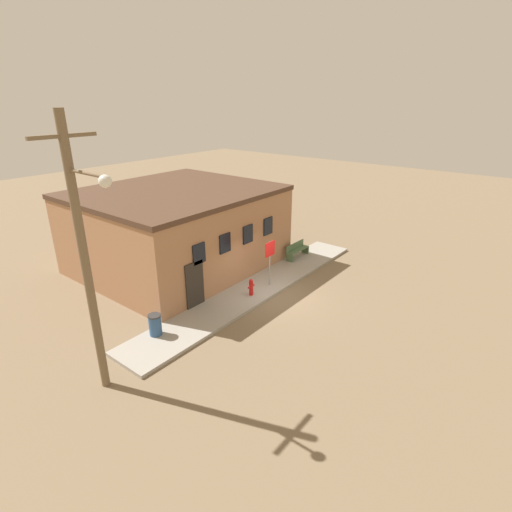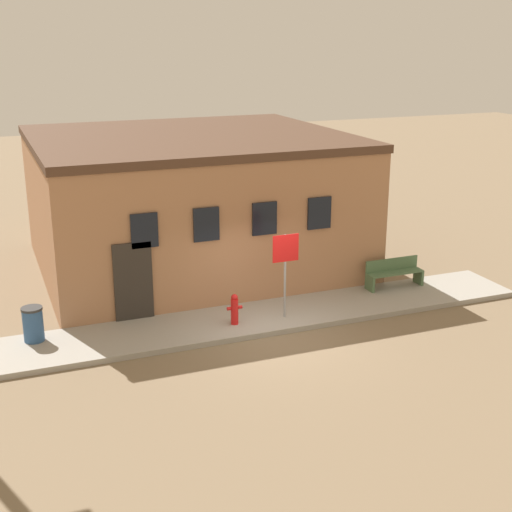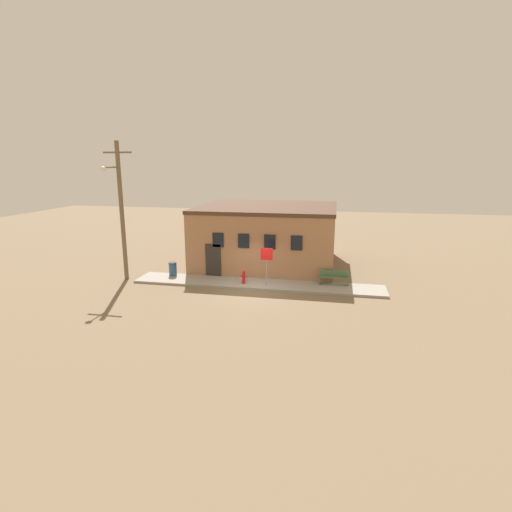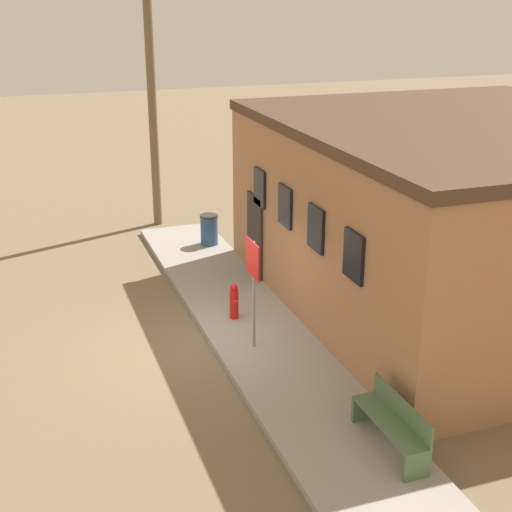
% 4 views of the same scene
% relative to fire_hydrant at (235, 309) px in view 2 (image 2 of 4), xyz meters
% --- Properties ---
extents(ground_plane, '(80.00, 80.00, 0.00)m').
position_rel_fire_hydrant_xyz_m(ground_plane, '(0.77, -0.79, -0.55)').
color(ground_plane, '#7A664C').
extents(sidewalk, '(15.07, 2.11, 0.14)m').
position_rel_fire_hydrant_xyz_m(sidewalk, '(0.77, 0.26, -0.48)').
color(sidewalk, '#9E998E').
rests_on(sidewalk, ground).
extents(brick_building, '(9.49, 8.54, 4.26)m').
position_rel_fire_hydrant_xyz_m(brick_building, '(0.52, 5.53, 1.58)').
color(brick_building, '#A87551').
rests_on(brick_building, ground).
extents(fire_hydrant, '(0.40, 0.19, 0.81)m').
position_rel_fire_hydrant_xyz_m(fire_hydrant, '(0.00, 0.00, 0.00)').
color(fire_hydrant, red).
rests_on(fire_hydrant, sidewalk).
extents(stop_sign, '(0.71, 0.06, 2.24)m').
position_rel_fire_hydrant_xyz_m(stop_sign, '(1.39, -0.04, 1.18)').
color(stop_sign, gray).
rests_on(stop_sign, sidewalk).
extents(bench, '(1.73, 0.44, 0.83)m').
position_rel_fire_hydrant_xyz_m(bench, '(5.29, 0.91, 0.02)').
color(bench, '#4C6B47').
rests_on(bench, sidewalk).
extents(trash_bin, '(0.51, 0.51, 0.86)m').
position_rel_fire_hydrant_xyz_m(trash_bin, '(-4.86, 0.82, 0.03)').
color(trash_bin, '#2D517F').
rests_on(trash_bin, sidewalk).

